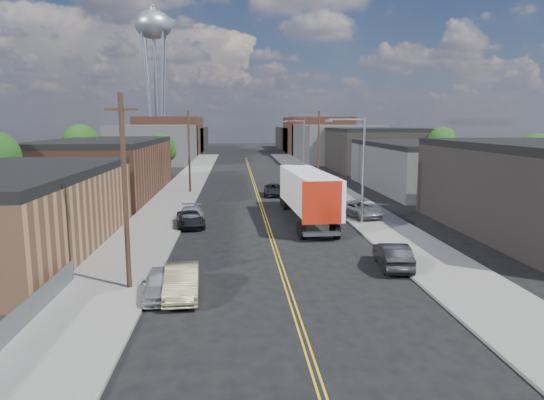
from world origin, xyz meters
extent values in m
plane|color=black|center=(0.00, 60.00, 0.00)|extent=(260.00, 260.00, 0.00)
cube|color=gold|center=(0.00, 45.00, 0.01)|extent=(0.32, 120.00, 0.01)
cube|color=slate|center=(-9.50, 45.00, 0.07)|extent=(5.00, 140.00, 0.15)
cube|color=slate|center=(9.50, 45.00, 0.07)|extent=(5.00, 140.00, 0.15)
cube|color=#8A5E3F|center=(-18.00, 18.00, 2.50)|extent=(12.00, 22.00, 5.00)
cube|color=#542E21|center=(-18.00, 44.00, 3.00)|extent=(12.00, 26.00, 6.00)
cube|color=black|center=(-18.00, 44.00, 6.30)|extent=(12.00, 26.00, 0.60)
cube|color=navy|center=(15.20, 20.00, 3.60)|extent=(0.30, 20.00, 0.80)
cube|color=#343436|center=(22.00, 46.00, 2.75)|extent=(14.00, 24.00, 5.50)
cube|color=black|center=(22.00, 46.00, 5.80)|extent=(14.00, 24.00, 0.60)
cube|color=black|center=(22.00, 72.00, 3.50)|extent=(14.00, 22.00, 7.00)
cube|color=black|center=(22.00, 72.00, 7.30)|extent=(14.00, 22.00, 0.60)
cube|color=#343436|center=(-20.00, 95.00, 4.00)|extent=(16.00, 30.00, 8.00)
cube|color=#343436|center=(20.00, 95.00, 4.00)|extent=(16.00, 30.00, 8.00)
cube|color=#542E21|center=(-20.00, 120.00, 5.00)|extent=(16.00, 26.00, 10.00)
cube|color=#542E21|center=(20.00, 120.00, 5.00)|extent=(16.00, 26.00, 10.00)
cube|color=black|center=(-20.00, 140.00, 3.50)|extent=(16.00, 40.00, 7.00)
cube|color=black|center=(20.00, 140.00, 3.50)|extent=(16.00, 40.00, 7.00)
cylinder|color=gray|center=(-22.00, 110.00, 15.00)|extent=(0.80, 0.80, 30.00)
cylinder|color=gray|center=(-23.76, 108.24, 15.00)|extent=(1.94, 1.94, 29.98)
cylinder|color=gray|center=(-20.24, 108.24, 15.00)|extent=(1.94, 1.94, 29.98)
cylinder|color=gray|center=(-23.76, 111.76, 15.00)|extent=(1.94, 1.94, 29.98)
cylinder|color=gray|center=(-20.24, 111.76, 15.00)|extent=(1.94, 1.94, 29.98)
ellipsoid|color=#9EA8B2|center=(-22.00, 110.00, 32.00)|extent=(9.00, 9.00, 6.75)
cylinder|color=#9EA8B2|center=(-22.00, 110.00, 35.60)|extent=(1.60, 1.60, 1.20)
cone|color=#9EA8B2|center=(-22.00, 110.00, 36.50)|extent=(1.80, 1.80, 0.80)
cylinder|color=gray|center=(8.00, 25.00, 4.50)|extent=(0.18, 0.18, 9.00)
cylinder|color=gray|center=(6.50, 25.00, 8.80)|extent=(3.00, 0.12, 0.12)
cube|color=gray|center=(5.00, 25.00, 8.70)|extent=(0.60, 0.25, 0.18)
cylinder|color=gray|center=(8.00, 60.00, 4.50)|extent=(0.18, 0.18, 9.00)
cylinder|color=gray|center=(6.50, 60.00, 8.80)|extent=(3.00, 0.12, 0.12)
cube|color=gray|center=(5.00, 60.00, 8.70)|extent=(0.60, 0.25, 0.18)
cylinder|color=black|center=(-8.20, 10.00, 5.00)|extent=(0.26, 0.26, 10.00)
cube|color=black|center=(-8.20, 10.00, 9.20)|extent=(1.60, 0.12, 0.12)
cylinder|color=black|center=(-8.20, 45.00, 5.00)|extent=(0.26, 0.26, 10.00)
cube|color=black|center=(-8.20, 45.00, 9.20)|extent=(1.60, 0.12, 0.12)
cylinder|color=black|center=(8.20, 48.00, 5.00)|extent=(0.26, 0.26, 10.00)
cube|color=black|center=(8.20, 48.00, 9.20)|extent=(1.60, 0.12, 0.12)
cube|color=slate|center=(-11.50, 3.50, 0.60)|extent=(0.02, 16.00, 1.20)
cube|color=slate|center=(-11.50, 3.50, 1.20)|extent=(0.05, 16.00, 0.05)
sphere|color=#14340E|center=(-23.40, 30.30, 4.68)|extent=(3.74, 3.74, 3.74)
cylinder|color=black|center=(-24.00, 55.00, 2.25)|extent=(0.36, 0.36, 4.50)
sphere|color=#14340E|center=(-24.00, 55.00, 5.85)|extent=(5.04, 5.04, 5.04)
sphere|color=#14340E|center=(-23.40, 55.30, 4.95)|extent=(3.96, 3.96, 3.96)
sphere|color=#14340E|center=(-24.50, 54.60, 5.22)|extent=(3.60, 3.60, 3.60)
cylinder|color=black|center=(-14.00, 62.00, 1.88)|extent=(0.36, 0.36, 3.75)
sphere|color=#14340E|center=(-14.00, 62.00, 4.88)|extent=(4.20, 4.20, 4.20)
sphere|color=#14340E|center=(-13.40, 62.30, 4.12)|extent=(3.30, 3.30, 3.30)
sphere|color=#14340E|center=(-14.50, 61.60, 4.35)|extent=(3.00, 3.00, 3.00)
cylinder|color=black|center=(30.00, 36.00, 2.00)|extent=(0.36, 0.36, 4.00)
sphere|color=#14340E|center=(30.00, 36.00, 5.20)|extent=(4.48, 4.48, 4.48)
sphere|color=#14340E|center=(30.60, 36.30, 4.40)|extent=(3.52, 3.52, 3.52)
sphere|color=#14340E|center=(29.50, 35.60, 4.64)|extent=(3.20, 3.20, 3.20)
cylinder|color=black|center=(30.00, 60.00, 2.12)|extent=(0.36, 0.36, 4.25)
sphere|color=#14340E|center=(30.00, 60.00, 5.53)|extent=(4.76, 4.76, 4.76)
sphere|color=#14340E|center=(30.60, 60.30, 4.68)|extent=(3.74, 3.74, 3.74)
sphere|color=#14340E|center=(29.50, 59.60, 4.93)|extent=(3.40, 3.40, 3.40)
cube|color=white|center=(3.51, 25.89, 2.87)|extent=(3.53, 13.39, 3.10)
cube|color=#9E1C0C|center=(3.51, 19.26, 2.87)|extent=(2.90, 0.26, 3.12)
cube|color=gray|center=(3.51, 19.26, 0.61)|extent=(2.76, 0.74, 0.25)
cube|color=black|center=(3.51, 34.07, 1.71)|extent=(2.94, 3.67, 3.43)
cylinder|color=black|center=(3.51, 20.66, 0.55)|extent=(2.93, 1.25, 1.11)
cylinder|color=black|center=(3.51, 34.07, 0.55)|extent=(2.82, 1.24, 1.11)
imported|color=silver|center=(-6.40, 8.74, 0.70)|extent=(2.00, 4.22, 1.39)
imported|color=#877B58|center=(-5.37, 8.77, 0.77)|extent=(1.91, 4.75, 1.53)
imported|color=black|center=(-6.40, 25.21, 0.67)|extent=(2.84, 5.06, 1.34)
imported|color=#B6B7BB|center=(-6.40, 26.00, 0.75)|extent=(2.51, 5.30, 1.49)
imported|color=black|center=(6.60, 12.66, 0.77)|extent=(2.14, 4.81, 1.53)
imported|color=#A6A8AB|center=(8.54, 27.68, 0.86)|extent=(3.72, 5.59, 1.43)
imported|color=black|center=(8.20, 44.61, 0.89)|extent=(2.98, 4.66, 1.48)
imported|color=black|center=(1.84, 42.00, 0.69)|extent=(2.60, 5.08, 1.37)
camera|label=1|loc=(-2.68, -14.54, 8.57)|focal=32.00mm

